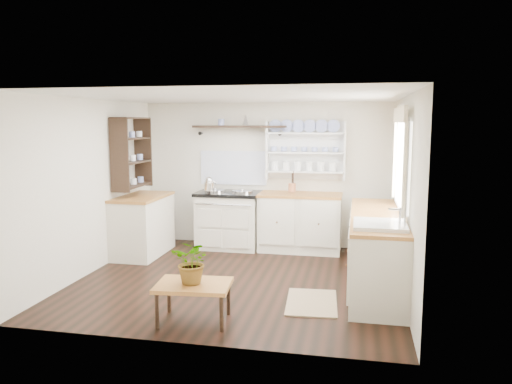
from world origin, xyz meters
TOP-DOWN VIEW (x-y plane):
  - floor at (0.00, 0.00)m, footprint 4.00×3.80m
  - wall_back at (0.00, 1.90)m, footprint 4.00×0.02m
  - wall_right at (2.00, 0.00)m, footprint 0.02×3.80m
  - wall_left at (-2.00, 0.00)m, footprint 0.02×3.80m
  - ceiling at (0.00, 0.00)m, footprint 4.00×3.80m
  - window at (1.95, 0.15)m, footprint 0.08×1.55m
  - aga_cooker at (-0.53, 1.57)m, footprint 1.00×0.70m
  - back_cabinets at (0.60, 1.60)m, footprint 1.27×0.63m
  - right_cabinets at (1.70, 0.10)m, footprint 0.62×2.43m
  - belfast_sink at (1.70, -0.65)m, footprint 0.55×0.60m
  - left_cabinets at (-1.70, 0.90)m, footprint 0.62×1.13m
  - plate_rack at (0.65, 1.86)m, footprint 1.20×0.22m
  - high_shelf at (-0.40, 1.78)m, footprint 1.50×0.29m
  - left_shelving at (-1.84, 0.90)m, footprint 0.28×0.80m
  - kettle at (-0.81, 1.45)m, footprint 0.17×0.17m
  - utensil_crock at (0.46, 1.68)m, footprint 0.12×0.12m
  - center_table at (-0.12, -1.40)m, footprint 0.78×0.59m
  - potted_plant at (-0.12, -1.40)m, footprint 0.45×0.40m
  - floor_rug at (0.99, -0.65)m, footprint 0.61×0.89m

SIDE VIEW (x-z plane):
  - floor at x=0.00m, z-range -0.01..0.01m
  - floor_rug at x=0.99m, z-range 0.00..0.02m
  - center_table at x=-0.12m, z-range 0.15..0.55m
  - aga_cooker at x=-0.53m, z-range -0.01..0.92m
  - right_cabinets at x=1.70m, z-range 0.01..0.91m
  - left_cabinets at x=-1.70m, z-range 0.01..0.91m
  - back_cabinets at x=0.60m, z-range 0.01..0.91m
  - potted_plant at x=-0.12m, z-range 0.40..0.84m
  - belfast_sink at x=1.70m, z-range 0.58..1.03m
  - utensil_crock at x=0.46m, z-range 0.91..1.04m
  - kettle at x=-0.81m, z-range 0.93..1.14m
  - wall_back at x=0.00m, z-range 0.00..2.30m
  - wall_right at x=2.00m, z-range 0.00..2.30m
  - wall_left at x=-2.00m, z-range 0.00..2.30m
  - left_shelving at x=-1.84m, z-range 1.02..2.08m
  - plate_rack at x=0.65m, z-range 1.11..2.01m
  - window at x=1.95m, z-range 0.95..2.17m
  - high_shelf at x=-0.40m, z-range 1.83..1.99m
  - ceiling at x=0.00m, z-range 2.29..2.30m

